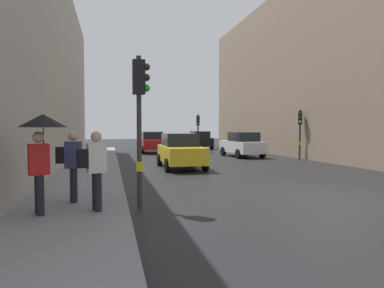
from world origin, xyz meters
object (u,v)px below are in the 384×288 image
(pedestrian_with_umbrella, at_px, (42,136))
(pedestrian_with_grey_backpack, at_px, (72,162))
(car_white_compact, at_px, (242,145))
(pedestrian_with_black_backpack, at_px, (94,166))
(traffic_light_mid_street, at_px, (300,125))
(traffic_light_near_left, at_px, (140,104))
(car_red_sedan, at_px, (152,142))
(car_yellow_taxi, at_px, (181,151))
(car_dark_suv, at_px, (199,140))
(traffic_light_far_median, at_px, (198,126))

(pedestrian_with_umbrella, distance_m, pedestrian_with_grey_backpack, 1.39)
(car_white_compact, relative_size, pedestrian_with_black_backpack, 2.42)
(traffic_light_mid_street, bearing_deg, traffic_light_near_left, -135.11)
(traffic_light_near_left, bearing_deg, car_white_compact, 59.00)
(traffic_light_mid_street, height_order, car_red_sedan, traffic_light_mid_street)
(car_yellow_taxi, xyz_separation_m, pedestrian_with_grey_backpack, (-4.39, -7.83, 0.29))
(car_dark_suv, bearing_deg, car_white_compact, -87.75)
(traffic_light_near_left, relative_size, pedestrian_with_umbrella, 1.77)
(car_dark_suv, relative_size, pedestrian_with_black_backpack, 2.38)
(car_dark_suv, bearing_deg, car_red_sedan, -138.88)
(traffic_light_near_left, xyz_separation_m, pedestrian_with_umbrella, (-2.14, -0.75, -0.77))
(traffic_light_mid_street, bearing_deg, car_white_compact, 136.39)
(car_dark_suv, relative_size, pedestrian_with_umbrella, 1.97)
(traffic_light_near_left, distance_m, car_dark_suv, 25.78)
(pedestrian_with_black_backpack, bearing_deg, traffic_light_near_left, 33.64)
(car_white_compact, xyz_separation_m, car_yellow_taxi, (-5.71, -5.84, 0.00))
(car_white_compact, xyz_separation_m, pedestrian_with_black_backpack, (-9.51, -14.75, 0.29))
(pedestrian_with_grey_backpack, xyz_separation_m, pedestrian_with_black_backpack, (0.60, -1.08, 0.00))
(car_white_compact, bearing_deg, car_dark_suv, 92.25)
(traffic_light_near_left, relative_size, pedestrian_with_grey_backpack, 2.14)
(traffic_light_mid_street, distance_m, car_red_sedan, 12.19)
(car_red_sedan, relative_size, pedestrian_with_umbrella, 1.97)
(car_dark_suv, bearing_deg, traffic_light_near_left, -108.18)
(traffic_light_far_median, xyz_separation_m, pedestrian_with_umbrella, (-8.70, -20.14, -0.39))
(traffic_light_mid_street, relative_size, pedestrian_with_black_backpack, 1.83)
(car_red_sedan, bearing_deg, car_white_compact, -44.79)
(pedestrian_with_umbrella, relative_size, pedestrian_with_black_backpack, 1.21)
(car_red_sedan, bearing_deg, pedestrian_with_grey_backpack, -102.61)
(car_white_compact, bearing_deg, pedestrian_with_grey_backpack, -126.46)
(traffic_light_far_median, bearing_deg, car_yellow_taxi, -108.94)
(pedestrian_with_umbrella, bearing_deg, traffic_light_near_left, 19.32)
(car_dark_suv, distance_m, pedestrian_with_grey_backpack, 25.95)
(car_yellow_taxi, bearing_deg, traffic_light_near_left, -108.37)
(traffic_light_near_left, bearing_deg, traffic_light_far_median, 71.30)
(car_red_sedan, height_order, pedestrian_with_umbrella, pedestrian_with_umbrella)
(traffic_light_far_median, distance_m, car_red_sedan, 4.14)
(pedestrian_with_grey_backpack, bearing_deg, car_white_compact, 53.54)
(traffic_light_near_left, height_order, traffic_light_far_median, traffic_light_near_left)
(pedestrian_with_black_backpack, bearing_deg, car_red_sedan, 79.65)
(traffic_light_near_left, distance_m, pedestrian_with_black_backpack, 1.93)
(car_red_sedan, bearing_deg, traffic_light_far_median, -5.42)
(car_yellow_taxi, relative_size, car_dark_suv, 1.00)
(pedestrian_with_grey_backpack, bearing_deg, pedestrian_with_black_backpack, -61.10)
(traffic_light_near_left, xyz_separation_m, car_white_compact, (8.43, 14.04, -1.73))
(traffic_light_near_left, distance_m, car_white_compact, 16.47)
(pedestrian_with_grey_backpack, bearing_deg, car_dark_suv, 68.06)
(pedestrian_with_umbrella, height_order, pedestrian_with_grey_backpack, pedestrian_with_umbrella)
(car_yellow_taxi, relative_size, pedestrian_with_black_backpack, 2.38)
(car_white_compact, bearing_deg, car_yellow_taxi, -134.36)
(traffic_light_far_median, xyz_separation_m, car_dark_suv, (1.46, 5.04, -1.35))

